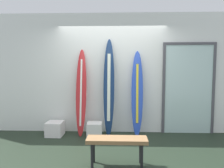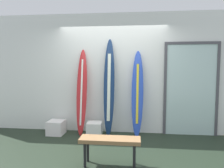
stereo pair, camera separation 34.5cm
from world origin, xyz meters
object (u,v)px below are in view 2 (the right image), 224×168
object	(u,v)px
glass_door	(191,88)
bench	(110,142)
surfboard_crimson	(82,92)
surfboard_navy	(109,87)
display_block_center	(56,127)
surfboard_cobalt	(137,94)
display_block_left	(94,129)

from	to	relation	value
glass_door	bench	distance (m)	2.46
surfboard_crimson	surfboard_navy	xyz separation A→B (m)	(0.63, 0.02, 0.12)
display_block_center	bench	size ratio (longest dim) A/B	0.39
surfboard_cobalt	display_block_left	xyz separation A→B (m)	(-0.96, -0.15, -0.81)
surfboard_crimson	display_block_center	size ratio (longest dim) A/B	5.25
surfboard_navy	glass_door	size ratio (longest dim) A/B	1.04
display_block_center	bench	xyz separation A→B (m)	(1.42, -1.39, 0.23)
surfboard_navy	bench	distance (m)	1.68
display_block_center	bench	world-z (taller)	bench
surfboard_navy	display_block_left	world-z (taller)	surfboard_navy
surfboard_crimson	display_block_left	distance (m)	0.89
display_block_center	display_block_left	bearing A→B (deg)	-1.90
surfboard_cobalt	display_block_center	bearing A→B (deg)	-176.36
surfboard_cobalt	glass_door	distance (m)	1.22
surfboard_crimson	display_block_center	world-z (taller)	surfboard_crimson
surfboard_crimson	surfboard_cobalt	world-z (taller)	surfboard_crimson
display_block_left	glass_door	size ratio (longest dim) A/B	0.16
display_block_left	glass_door	bearing A→B (deg)	8.85
surfboard_cobalt	display_block_center	xyz separation A→B (m)	(-1.86, -0.12, -0.80)
display_block_center	surfboard_crimson	bearing A→B (deg)	9.63
surfboard_cobalt	display_block_left	world-z (taller)	surfboard_cobalt
display_block_left	glass_door	xyz separation A→B (m)	(2.16, 0.34, 0.93)
surfboard_navy	glass_door	xyz separation A→B (m)	(1.84, 0.19, -0.01)
surfboard_navy	bench	size ratio (longest dim) A/B	2.30
display_block_left	surfboard_cobalt	bearing A→B (deg)	8.83
surfboard_navy	bench	xyz separation A→B (m)	(0.20, -1.51, -0.71)
display_block_left	display_block_center	world-z (taller)	display_block_center
surfboard_crimson	glass_door	world-z (taller)	glass_door
surfboard_crimson	bench	world-z (taller)	surfboard_crimson
surfboard_cobalt	display_block_center	distance (m)	2.03
surfboard_cobalt	glass_door	xyz separation A→B (m)	(1.20, 0.19, 0.13)
surfboard_crimson	display_block_left	xyz separation A→B (m)	(0.32, -0.13, -0.83)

